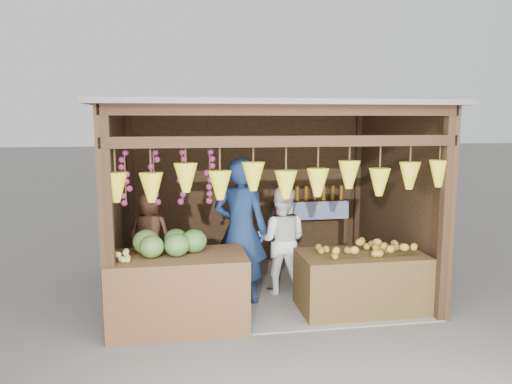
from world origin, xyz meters
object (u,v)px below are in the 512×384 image
(counter_right, at_px, (361,282))
(woman_standing, at_px, (282,240))
(man_standing, at_px, (241,231))
(counter_left, at_px, (178,291))
(vendor_seated, at_px, (150,235))

(counter_right, bearing_deg, woman_standing, 137.15)
(woman_standing, bearing_deg, counter_right, 155.58)
(counter_right, bearing_deg, man_standing, 159.79)
(counter_left, relative_size, woman_standing, 1.05)
(counter_right, distance_m, woman_standing, 1.24)
(man_standing, height_order, vendor_seated, man_standing)
(counter_left, bearing_deg, man_standing, 39.88)
(counter_left, relative_size, vendor_seated, 1.34)
(woman_standing, xyz_separation_m, vendor_seated, (-1.81, 0.13, 0.11))
(counter_left, height_order, vendor_seated, vendor_seated)
(counter_left, distance_m, woman_standing, 1.76)
(counter_left, bearing_deg, woman_standing, 33.43)
(counter_left, distance_m, vendor_seated, 1.23)
(counter_left, bearing_deg, counter_right, 3.74)
(counter_right, bearing_deg, counter_left, -176.26)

